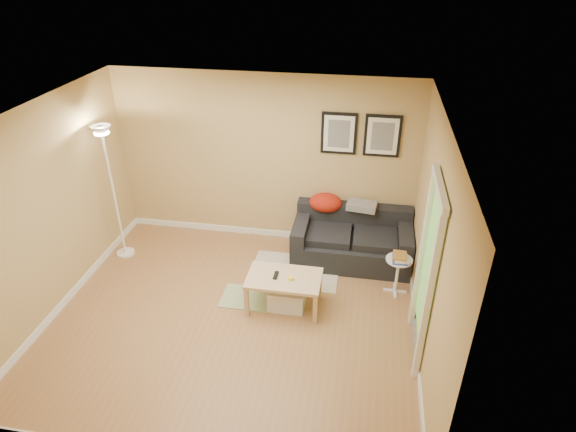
# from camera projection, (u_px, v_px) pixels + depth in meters

# --- Properties ---
(floor) EXTENTS (4.50, 4.50, 0.00)m
(floor) POSITION_uv_depth(u_px,v_px,m) (234.00, 317.00, 6.10)
(floor) COLOR #996841
(floor) RESTS_ON ground
(ceiling) EXTENTS (4.50, 4.50, 0.00)m
(ceiling) POSITION_uv_depth(u_px,v_px,m) (219.00, 118.00, 4.81)
(ceiling) COLOR white
(ceiling) RESTS_ON wall_back
(wall_back) EXTENTS (4.50, 0.00, 4.50)m
(wall_back) POSITION_uv_depth(u_px,v_px,m) (265.00, 161.00, 7.16)
(wall_back) COLOR tan
(wall_back) RESTS_ON ground
(wall_front) EXTENTS (4.50, 0.00, 4.50)m
(wall_front) POSITION_uv_depth(u_px,v_px,m) (156.00, 362.00, 3.74)
(wall_front) COLOR tan
(wall_front) RESTS_ON ground
(wall_left) EXTENTS (0.00, 4.00, 4.00)m
(wall_left) POSITION_uv_depth(u_px,v_px,m) (46.00, 213.00, 5.78)
(wall_left) COLOR tan
(wall_left) RESTS_ON ground
(wall_right) EXTENTS (0.00, 4.00, 4.00)m
(wall_right) POSITION_uv_depth(u_px,v_px,m) (432.00, 248.00, 5.12)
(wall_right) COLOR tan
(wall_right) RESTS_ON ground
(baseboard_back) EXTENTS (4.50, 0.02, 0.10)m
(baseboard_back) POSITION_uv_depth(u_px,v_px,m) (266.00, 232.00, 7.77)
(baseboard_back) COLOR white
(baseboard_back) RESTS_ON ground
(baseboard_left) EXTENTS (0.02, 4.00, 0.10)m
(baseboard_left) POSITION_uv_depth(u_px,v_px,m) (71.00, 295.00, 6.40)
(baseboard_left) COLOR white
(baseboard_left) RESTS_ON ground
(baseboard_right) EXTENTS (0.02, 4.00, 0.10)m
(baseboard_right) POSITION_uv_depth(u_px,v_px,m) (415.00, 335.00, 5.74)
(baseboard_right) COLOR white
(baseboard_right) RESTS_ON ground
(sofa) EXTENTS (1.70, 0.90, 0.75)m
(sofa) POSITION_uv_depth(u_px,v_px,m) (352.00, 238.00, 7.02)
(sofa) COLOR black
(sofa) RESTS_ON ground
(red_throw) EXTENTS (0.48, 0.36, 0.28)m
(red_throw) POSITION_uv_depth(u_px,v_px,m) (326.00, 203.00, 7.13)
(red_throw) COLOR #B22C10
(red_throw) RESTS_ON sofa
(plaid_throw) EXTENTS (0.45, 0.32, 0.10)m
(plaid_throw) POSITION_uv_depth(u_px,v_px,m) (362.00, 206.00, 7.03)
(plaid_throw) COLOR tan
(plaid_throw) RESTS_ON sofa
(framed_print_left) EXTENTS (0.50, 0.04, 0.60)m
(framed_print_left) POSITION_uv_depth(u_px,v_px,m) (339.00, 133.00, 6.73)
(framed_print_left) COLOR black
(framed_print_left) RESTS_ON wall_back
(framed_print_right) EXTENTS (0.50, 0.04, 0.60)m
(framed_print_right) POSITION_uv_depth(u_px,v_px,m) (382.00, 136.00, 6.65)
(framed_print_right) COLOR black
(framed_print_right) RESTS_ON wall_back
(area_rug) EXTENTS (1.25, 0.85, 0.01)m
(area_rug) POSITION_uv_depth(u_px,v_px,m) (295.00, 271.00, 6.94)
(area_rug) COLOR beige
(area_rug) RESTS_ON ground
(green_runner) EXTENTS (0.70, 0.50, 0.01)m
(green_runner) POSITION_uv_depth(u_px,v_px,m) (248.00, 298.00, 6.42)
(green_runner) COLOR #668C4C
(green_runner) RESTS_ON ground
(coffee_table) EXTENTS (1.05, 0.79, 0.47)m
(coffee_table) POSITION_uv_depth(u_px,v_px,m) (284.00, 292.00, 6.17)
(coffee_table) COLOR tan
(coffee_table) RESTS_ON ground
(remote_control) EXTENTS (0.05, 0.16, 0.02)m
(remote_control) POSITION_uv_depth(u_px,v_px,m) (276.00, 275.00, 6.07)
(remote_control) COLOR black
(remote_control) RESTS_ON coffee_table
(tape_roll) EXTENTS (0.07, 0.07, 0.03)m
(tape_roll) POSITION_uv_depth(u_px,v_px,m) (291.00, 278.00, 6.00)
(tape_roll) COLOR yellow
(tape_roll) RESTS_ON coffee_table
(storage_bin) EXTENTS (0.48, 0.35, 0.29)m
(storage_bin) POSITION_uv_depth(u_px,v_px,m) (287.00, 297.00, 6.20)
(storage_bin) COLOR white
(storage_bin) RESTS_ON ground
(side_table) EXTENTS (0.35, 0.35, 0.53)m
(side_table) POSITION_uv_depth(u_px,v_px,m) (397.00, 276.00, 6.41)
(side_table) COLOR white
(side_table) RESTS_ON ground
(book_stack) EXTENTS (0.25, 0.30, 0.08)m
(book_stack) POSITION_uv_depth(u_px,v_px,m) (400.00, 257.00, 6.24)
(book_stack) COLOR #3948AC
(book_stack) RESTS_ON side_table
(floor_lamp) EXTENTS (0.26, 0.26, 2.04)m
(floor_lamp) POSITION_uv_depth(u_px,v_px,m) (115.00, 198.00, 6.85)
(floor_lamp) COLOR white
(floor_lamp) RESTS_ON ground
(doorway) EXTENTS (0.12, 1.01, 2.13)m
(doorway) POSITION_uv_depth(u_px,v_px,m) (424.00, 277.00, 5.14)
(doorway) COLOR white
(doorway) RESTS_ON ground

